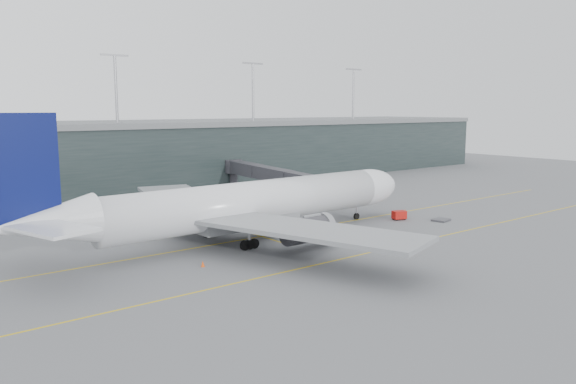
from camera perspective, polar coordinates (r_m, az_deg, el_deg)
ground at (r=81.55m, az=-7.24°, el=-4.50°), size 320.00×320.00×0.00m
taxiline_a at (r=78.23m, az=-5.71°, el=-5.02°), size 160.00×0.25×0.02m
taxiline_b at (r=65.76m, az=1.92°, el=-7.61°), size 160.00×0.25×0.02m
taxiline_lead_main at (r=101.04m, az=-10.70°, el=-2.04°), size 0.25×60.00×0.02m
terminal at (r=133.02m, az=-20.39°, el=3.39°), size 240.00×36.00×29.00m
main_aircraft at (r=78.53m, az=-3.94°, el=-1.23°), size 63.40×59.68×17.81m
jet_bridge at (r=113.80m, az=-2.39°, el=1.78°), size 9.42×44.59×6.60m
gse_cart at (r=94.45m, az=11.23°, el=-2.29°), size 2.50×1.98×1.49m
baggage_dolly at (r=95.22m, az=15.28°, el=-2.75°), size 3.23×2.79×0.28m
uld_a at (r=88.59m, az=-13.89°, el=-2.95°), size 2.41×2.05×1.97m
uld_b at (r=90.31m, az=-13.60°, el=-2.71°), size 2.57×2.24×2.02m
uld_c at (r=88.88m, az=-11.14°, el=-2.80°), size 2.74×2.49×2.04m
cone_nose at (r=100.94m, az=11.81°, el=-1.89°), size 0.43×0.43×0.69m
cone_wing_stbd at (r=73.83m, az=8.13°, el=-5.60°), size 0.46×0.46×0.74m
cone_wing_port at (r=94.02m, az=-5.44°, el=-2.51°), size 0.43×0.43×0.69m
cone_tail at (r=66.41m, az=-8.65°, el=-7.23°), size 0.45×0.45×0.72m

